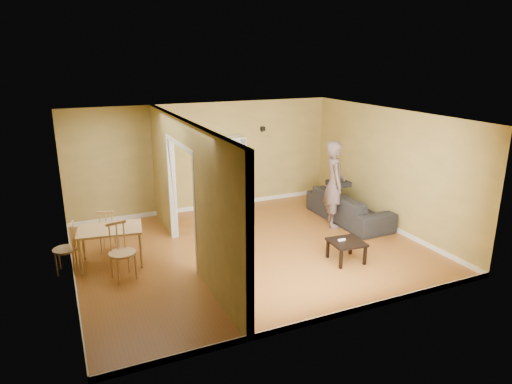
# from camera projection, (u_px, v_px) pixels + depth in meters

# --- Properties ---
(room_shell) EXTENTS (6.50, 6.50, 6.50)m
(room_shell) POSITION_uv_depth(u_px,v_px,m) (251.00, 186.00, 8.58)
(room_shell) COLOR brown
(room_shell) RESTS_ON ground
(partition) EXTENTS (0.22, 5.50, 2.60)m
(partition) POSITION_uv_depth(u_px,v_px,m) (189.00, 193.00, 8.11)
(partition) COLOR tan
(partition) RESTS_ON ground
(wall_speaker) EXTENTS (0.10, 0.10, 0.10)m
(wall_speaker) POSITION_uv_depth(u_px,v_px,m) (263.00, 129.00, 11.34)
(wall_speaker) COLOR black
(wall_speaker) RESTS_ON room_shell
(sofa) EXTENTS (2.30, 1.02, 0.87)m
(sofa) POSITION_uv_depth(u_px,v_px,m) (349.00, 202.00, 10.40)
(sofa) COLOR #262529
(sofa) RESTS_ON ground
(person) EXTENTS (1.00, 0.90, 2.24)m
(person) POSITION_uv_depth(u_px,v_px,m) (335.00, 177.00, 9.92)
(person) COLOR slate
(person) RESTS_ON ground
(bookshelf) EXTENTS (0.75, 0.33, 1.78)m
(bookshelf) POSITION_uv_depth(u_px,v_px,m) (229.00, 173.00, 11.19)
(bookshelf) COLOR white
(bookshelf) RESTS_ON ground
(paper_box_navy_a) EXTENTS (0.43, 0.28, 0.22)m
(paper_box_navy_a) POSITION_uv_depth(u_px,v_px,m) (231.00, 189.00, 11.27)
(paper_box_navy_a) COLOR navy
(paper_box_navy_a) RESTS_ON bookshelf
(paper_box_navy_b) EXTENTS (0.45, 0.29, 0.23)m
(paper_box_navy_b) POSITION_uv_depth(u_px,v_px,m) (231.00, 161.00, 11.08)
(paper_box_navy_b) COLOR navy
(paper_box_navy_b) RESTS_ON bookshelf
(paper_box_navy_c) EXTENTS (0.42, 0.27, 0.21)m
(paper_box_navy_c) POSITION_uv_depth(u_px,v_px,m) (229.00, 153.00, 10.99)
(paper_box_navy_c) COLOR navy
(paper_box_navy_c) RESTS_ON bookshelf
(coffee_table) EXTENTS (0.59, 0.59, 0.39)m
(coffee_table) POSITION_uv_depth(u_px,v_px,m) (346.00, 244.00, 8.36)
(coffee_table) COLOR black
(coffee_table) RESTS_ON ground
(game_controller) EXTENTS (0.14, 0.04, 0.03)m
(game_controller) POSITION_uv_depth(u_px,v_px,m) (342.00, 240.00, 8.37)
(game_controller) COLOR white
(game_controller) RESTS_ON coffee_table
(dining_table) EXTENTS (1.11, 0.74, 0.69)m
(dining_table) POSITION_uv_depth(u_px,v_px,m) (110.00, 232.00, 8.18)
(dining_table) COLOR #EDD284
(dining_table) RESTS_ON ground
(chair_left) EXTENTS (0.48, 0.48, 0.90)m
(chair_left) POSITION_uv_depth(u_px,v_px,m) (65.00, 248.00, 7.91)
(chair_left) COLOR tan
(chair_left) RESTS_ON ground
(chair_near) EXTENTS (0.54, 0.54, 0.98)m
(chair_near) POSITION_uv_depth(u_px,v_px,m) (122.00, 252.00, 7.67)
(chair_near) COLOR tan
(chair_near) RESTS_ON ground
(chair_far) EXTENTS (0.51, 0.51, 0.89)m
(chair_far) POSITION_uv_depth(u_px,v_px,m) (109.00, 230.00, 8.73)
(chair_far) COLOR tan
(chair_far) RESTS_ON ground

